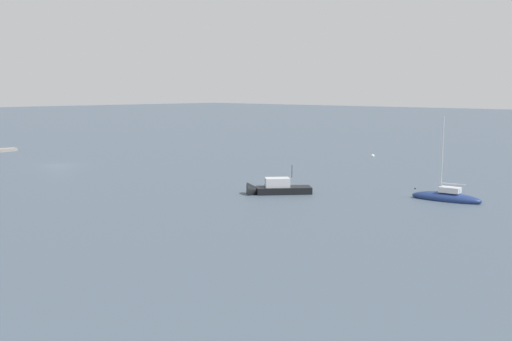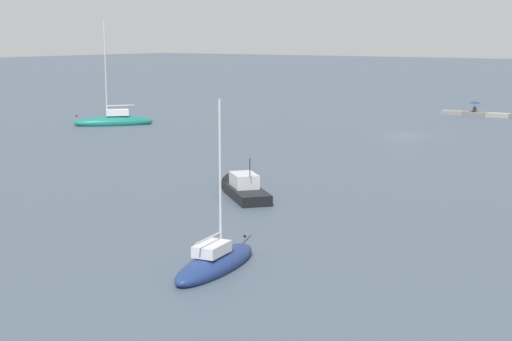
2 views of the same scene
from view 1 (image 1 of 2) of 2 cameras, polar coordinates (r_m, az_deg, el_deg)
ground_plane at (r=76.51m, az=-18.36°, el=0.46°), size 500.00×500.00×0.00m
sailboat_navy_near at (r=52.06m, az=17.74°, el=-2.45°), size 2.49×6.03×7.29m
motorboat_black_far at (r=52.89m, az=1.66°, el=-1.87°), size 5.47×5.02×3.20m
mooring_buoy_near at (r=83.79m, az=11.10°, el=1.37°), size 0.50×0.50×0.50m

